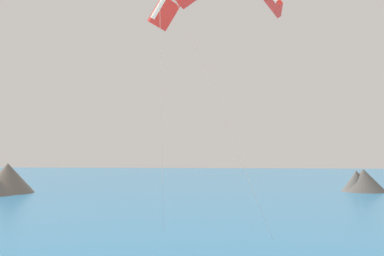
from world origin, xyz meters
The scene contains 3 objects.
sea centered at (0.00, 70.37, 0.10)m, with size 200.00×120.00×0.20m, color teal.
headland_right centered at (23.70, 57.05, 1.61)m, with size 6.79×6.79×3.49m.
headland_left centered at (-27.81, 49.69, 1.94)m, with size 8.75×10.35×4.43m.
Camera 1 is at (3.78, -10.29, 6.60)m, focal length 41.44 mm.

